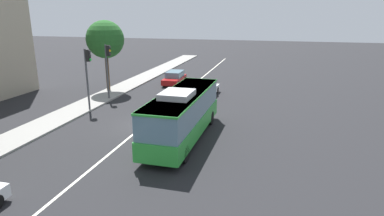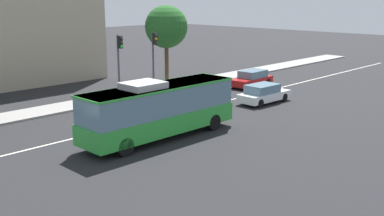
% 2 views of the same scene
% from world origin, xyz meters
% --- Properties ---
extents(ground_plane, '(160.00, 160.00, 0.00)m').
position_xyz_m(ground_plane, '(0.00, 0.00, 0.00)').
color(ground_plane, black).
extents(sidewalk_kerb, '(80.00, 2.75, 0.14)m').
position_xyz_m(sidewalk_kerb, '(0.00, 7.08, 0.07)').
color(sidewalk_kerb, gray).
rests_on(sidewalk_kerb, ground_plane).
extents(lane_centre_line, '(76.00, 0.16, 0.01)m').
position_xyz_m(lane_centre_line, '(0.00, 0.00, 0.01)').
color(lane_centre_line, silver).
rests_on(lane_centre_line, ground_plane).
extents(transit_bus, '(10.03, 2.62, 3.46)m').
position_xyz_m(transit_bus, '(-1.85, -3.52, 1.81)').
color(transit_bus, green).
rests_on(transit_bus, ground_plane).
extents(sedan_red, '(4.54, 1.91, 1.46)m').
position_xyz_m(sedan_red, '(14.65, 2.26, 0.72)').
color(sedan_red, '#B21919').
rests_on(sedan_red, ground_plane).
extents(sedan_white_ahead, '(4.58, 2.02, 1.46)m').
position_xyz_m(sedan_white_ahead, '(9.88, -2.46, 0.72)').
color(sedan_white_ahead, white).
rests_on(sedan_white_ahead, ground_plane).
extents(traffic_light_near_corner, '(0.33, 0.62, 5.20)m').
position_xyz_m(traffic_light_near_corner, '(6.20, 6.01, 3.56)').
color(traffic_light_near_corner, '#47474C').
rests_on(traffic_light_near_corner, ground_plane).
extents(traffic_light_mid_block, '(0.34, 0.62, 5.20)m').
position_xyz_m(traffic_light_mid_block, '(2.50, 5.83, 3.56)').
color(traffic_light_mid_block, '#47474C').
rests_on(traffic_light_mid_block, ground_plane).
extents(street_tree_kerbside_centre, '(3.81, 3.81, 7.30)m').
position_xyz_m(street_tree_kerbside_centre, '(9.30, 7.85, 5.37)').
color(street_tree_kerbside_centre, '#4C3823').
rests_on(street_tree_kerbside_centre, ground_plane).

